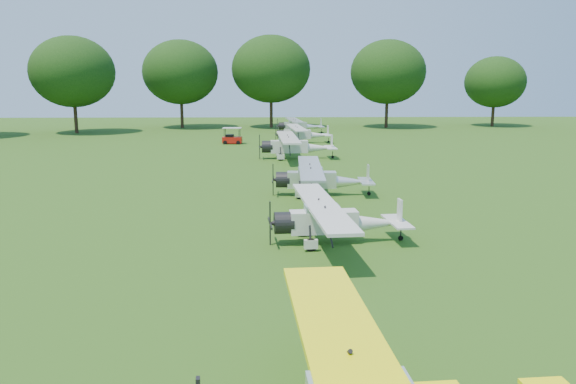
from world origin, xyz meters
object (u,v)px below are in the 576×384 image
Objects in this scene: aircraft_4 at (319,177)px; aircraft_7 at (299,125)px; aircraft_6 at (301,133)px; aircraft_5 at (295,144)px; aircraft_3 at (334,218)px; golf_cart at (232,138)px.

aircraft_7 reaches higher than aircraft_4.
aircraft_6 is at bearing -96.06° from aircraft_7.
aircraft_6 is at bearing 91.00° from aircraft_4.
aircraft_7 is at bearing 84.33° from aircraft_5.
aircraft_6 is (0.70, 37.71, 0.05)m from aircraft_3.
aircraft_4 is 0.89× the size of aircraft_5.
aircraft_4 is 27.99m from aircraft_6.
aircraft_5 is 1.10× the size of aircraft_7.
aircraft_3 is 4.39× the size of golf_cart.
aircraft_4 is 0.97× the size of aircraft_6.
aircraft_5 is 5.03× the size of golf_cart.
aircraft_3 is at bearing -95.80° from aircraft_7.
aircraft_3 is 49.11m from aircraft_7.
aircraft_5 reaches higher than golf_cart.
aircraft_6 reaches higher than aircraft_7.
aircraft_3 is 37.71m from aircraft_6.
aircraft_3 is 9.72m from aircraft_4.
golf_cart is at bearing 115.68° from aircraft_5.
aircraft_5 reaches higher than aircraft_4.
aircraft_3 is at bearing -95.44° from aircraft_6.
aircraft_6 is (1.21, 12.26, -0.11)m from aircraft_5.
aircraft_7 is (0.28, 11.39, -0.00)m from aircraft_6.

